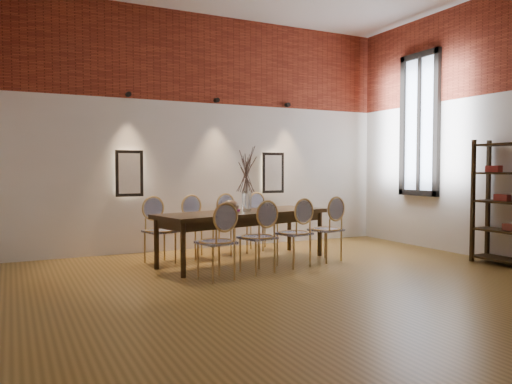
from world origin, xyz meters
name	(u,v)px	position (x,y,z in m)	size (l,w,h in m)	color
floor	(316,294)	(0.00, 0.00, -0.01)	(7.00, 7.00, 0.02)	olive
wall_back	(203,132)	(0.00, 3.55, 2.00)	(7.00, 0.10, 4.00)	silver
brick_band_back	(204,58)	(0.00, 3.48, 3.25)	(7.00, 0.02, 1.50)	maroon
niche_left	(129,173)	(-1.30, 3.45, 1.30)	(0.36, 0.06, 0.66)	#FFEAC6
niche_right	(272,173)	(1.30, 3.45, 1.30)	(0.36, 0.06, 0.66)	#FFEAC6
spot_fixture_left	(128,94)	(-1.30, 3.42, 2.55)	(0.08, 0.08, 0.10)	black
spot_fixture_mid	(217,100)	(0.20, 3.42, 2.55)	(0.08, 0.08, 0.10)	black
spot_fixture_right	(288,105)	(1.60, 3.42, 2.55)	(0.08, 0.08, 0.10)	black
window_glass	(420,125)	(3.46, 2.00, 2.15)	(0.02, 0.78, 2.38)	silver
window_frame	(419,124)	(3.44, 2.00, 2.15)	(0.08, 0.90, 2.50)	black
window_mullion	(419,124)	(3.44, 2.00, 2.15)	(0.06, 0.06, 2.40)	black
dining_table	(244,237)	(0.06, 2.02, 0.38)	(2.66, 0.85, 0.75)	#362410
chair_near_a	(216,242)	(-0.74, 1.10, 0.47)	(0.44, 0.44, 0.94)	tan
chair_near_b	(257,237)	(-0.09, 1.26, 0.47)	(0.44, 0.44, 0.94)	tan
chair_near_c	(294,233)	(0.55, 1.41, 0.47)	(0.44, 0.44, 0.94)	tan
chair_near_d	(326,229)	(1.20, 1.57, 0.47)	(0.44, 0.44, 0.94)	tan
chair_far_a	(160,231)	(-1.07, 2.48, 0.47)	(0.44, 0.44, 0.94)	tan
chair_far_b	(199,228)	(-0.42, 2.63, 0.47)	(0.44, 0.44, 0.94)	tan
chair_far_c	(233,225)	(0.22, 2.79, 0.47)	(0.44, 0.44, 0.94)	tan
chair_far_d	(264,222)	(0.87, 2.94, 0.47)	(0.44, 0.44, 0.94)	tan
vase	(247,201)	(0.11, 2.04, 0.90)	(0.14, 0.14, 0.30)	silver
dried_branches	(247,170)	(0.11, 2.04, 1.35)	(0.50, 0.50, 0.70)	#4B372D
bowl	(231,206)	(-0.20, 1.91, 0.84)	(0.24, 0.24, 0.18)	brown
book	(229,210)	(-0.14, 2.09, 0.77)	(0.26, 0.18, 0.03)	#811E64
shelving_rack	(509,202)	(3.28, 0.10, 0.90)	(0.38, 1.00, 1.80)	black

